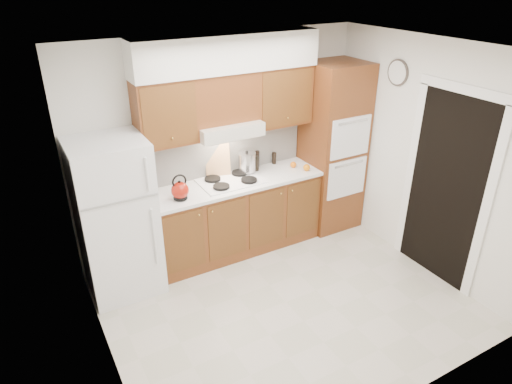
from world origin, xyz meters
TOP-DOWN VIEW (x-y plane):
  - floor at (0.00, 0.00)m, footprint 3.60×3.60m
  - ceiling at (0.00, 0.00)m, footprint 3.60×3.60m
  - wall_back at (0.00, 1.50)m, footprint 3.60×0.02m
  - wall_left at (-1.80, 0.00)m, footprint 0.02×3.00m
  - wall_right at (1.80, 0.00)m, footprint 0.02×3.00m
  - fridge at (-1.41, 1.14)m, footprint 0.75×0.72m
  - base_cabinets at (0.02, 1.20)m, footprint 2.11×0.60m
  - countertop at (0.03, 1.19)m, footprint 2.13×0.62m
  - backsplash at (0.02, 1.49)m, footprint 2.11×0.03m
  - oven_cabinet at (1.44, 1.18)m, footprint 0.70×0.65m
  - upper_cab_left at (-0.71, 1.33)m, footprint 0.63×0.33m
  - upper_cab_right at (0.72, 1.33)m, footprint 0.73×0.33m
  - range_hood at (-0.02, 1.27)m, footprint 0.75×0.45m
  - upper_cab_over_hood at (-0.02, 1.33)m, footprint 0.75×0.33m
  - soffit at (0.03, 1.32)m, footprint 2.13×0.36m
  - cooktop at (-0.02, 1.21)m, footprint 0.74×0.50m
  - doorway at (1.79, -0.35)m, footprint 0.02×0.90m
  - wall_clock at (1.79, 0.55)m, footprint 0.02×0.30m
  - kettle at (-0.71, 1.07)m, footprint 0.24×0.24m
  - cutting_board at (-0.07, 1.45)m, footprint 0.31×0.17m
  - stock_pot at (0.26, 1.34)m, footprint 0.28×0.28m
  - condiment_a at (0.47, 1.45)m, footprint 0.07×0.07m
  - condiment_b at (0.40, 1.34)m, footprint 0.08×0.08m
  - condiment_c at (0.71, 1.42)m, footprint 0.06×0.06m
  - orange_near at (0.94, 1.03)m, footprint 0.09×0.09m
  - orange_far at (0.85, 1.20)m, footprint 0.10×0.10m

SIDE VIEW (x-z plane):
  - floor at x=0.00m, z-range 0.00..0.00m
  - base_cabinets at x=0.02m, z-range 0.00..0.90m
  - fridge at x=-1.41m, z-range 0.00..1.72m
  - countertop at x=0.03m, z-range 0.90..0.94m
  - cooktop at x=-0.02m, z-range 0.94..0.95m
  - orange_far at x=0.85m, z-range 0.94..1.02m
  - orange_near at x=0.94m, z-range 0.94..1.03m
  - condiment_c at x=0.71m, z-range 0.94..1.09m
  - condiment_b at x=0.40m, z-range 0.94..1.14m
  - condiment_a at x=0.47m, z-range 0.94..1.15m
  - kettle at x=-0.71m, z-range 0.95..1.14m
  - doorway at x=1.79m, z-range 0.00..2.10m
  - stock_pot at x=0.26m, z-range 0.97..1.19m
  - oven_cabinet at x=1.44m, z-range 0.00..2.20m
  - cutting_board at x=-0.07m, z-range 0.94..1.34m
  - backsplash at x=0.02m, z-range 0.94..1.50m
  - wall_back at x=0.00m, z-range 0.00..2.60m
  - wall_left at x=-1.80m, z-range 0.00..2.60m
  - wall_right at x=1.80m, z-range 0.00..2.60m
  - range_hood at x=-0.02m, z-range 1.50..1.65m
  - upper_cab_left at x=-0.71m, z-range 1.50..2.20m
  - upper_cab_right at x=0.72m, z-range 1.50..2.20m
  - upper_cab_over_hood at x=-0.02m, z-range 1.65..2.20m
  - wall_clock at x=1.79m, z-range 2.00..2.30m
  - soffit at x=0.03m, z-range 2.20..2.60m
  - ceiling at x=0.00m, z-range 2.60..2.60m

